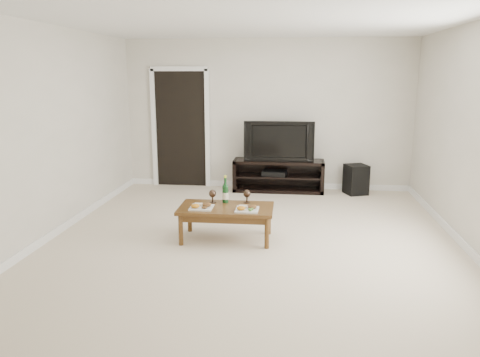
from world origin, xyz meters
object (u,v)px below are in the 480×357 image
television (279,140)px  coffee_table (226,223)px  media_console (278,176)px  subwoofer (356,179)px

television → coffee_table: bearing=-103.3°
media_console → subwoofer: 1.32m
television → coffee_table: (-0.55, -2.52, -0.68)m
subwoofer → media_console: bearing=156.9°
media_console → television: television is taller
coffee_table → television: bearing=77.7°
coffee_table → media_console: bearing=77.7°
media_console → coffee_table: size_ratio=1.36×
media_console → television: size_ratio=1.31×
media_console → subwoofer: media_console is taller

